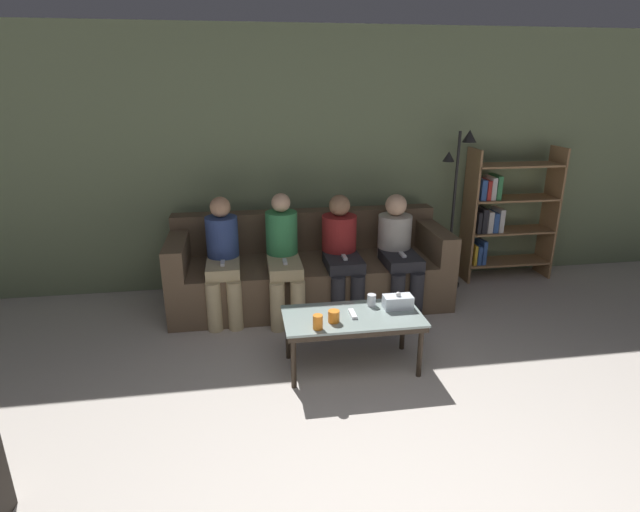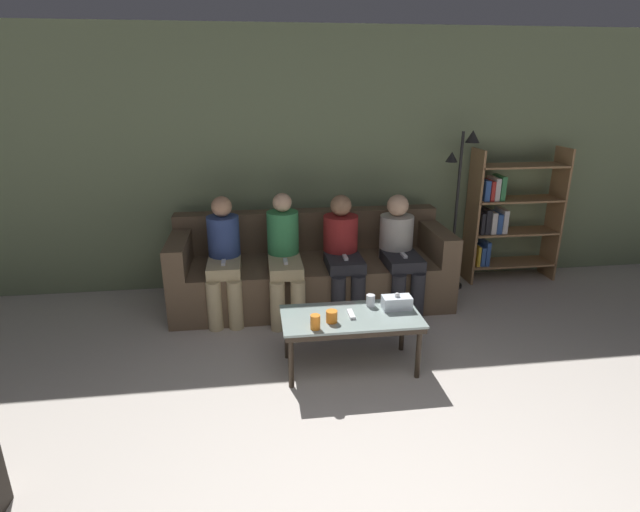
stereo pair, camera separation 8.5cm
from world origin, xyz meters
name	(u,v)px [view 2 (the right image)]	position (x,y,z in m)	size (l,w,h in m)	color
wall_back	(304,162)	(0.00, 3.68, 1.30)	(12.00, 0.06, 2.60)	#707F5B
couch	(311,271)	(0.00, 3.15, 0.31)	(2.65, 0.92, 0.85)	brown
coffee_table	(351,321)	(0.15, 1.86, 0.39)	(1.03, 0.51, 0.44)	#8C9E99
cup_near_left	(332,316)	(-0.01, 1.77, 0.48)	(0.08, 0.08, 0.09)	orange
cup_near_right	(315,322)	(-0.14, 1.68, 0.49)	(0.07, 0.07, 0.11)	orange
cup_far_center	(371,300)	(0.33, 2.00, 0.48)	(0.07, 0.07, 0.09)	silver
tissue_box	(397,302)	(0.52, 1.93, 0.49)	(0.22, 0.12, 0.13)	silver
game_remote	(351,314)	(0.15, 1.86, 0.45)	(0.04, 0.15, 0.02)	white
bookshelf	(504,216)	(2.12, 3.45, 0.71)	(0.97, 0.32, 1.43)	#9E754C
standing_lamp	(459,194)	(1.53, 3.31, 1.00)	(0.31, 0.26, 1.63)	black
seated_person_left_end	(224,255)	(-0.82, 2.92, 0.59)	(0.31, 0.62, 1.11)	tan
seated_person_mid_left	(284,253)	(-0.27, 2.90, 0.59)	(0.31, 0.70, 1.12)	tan
seated_person_mid_right	(342,250)	(0.27, 2.93, 0.59)	(0.33, 0.67, 1.09)	#28282D
seated_person_right_end	(399,248)	(0.82, 2.92, 0.58)	(0.32, 0.68, 1.08)	#28282D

